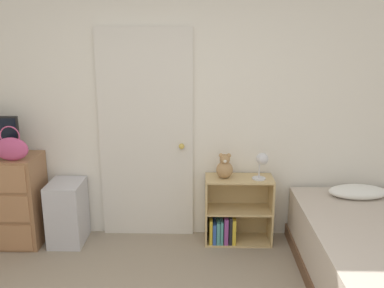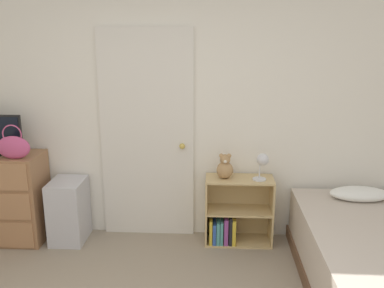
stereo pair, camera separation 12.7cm
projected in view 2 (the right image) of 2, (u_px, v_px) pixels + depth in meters
The scene contains 9 objects.
wall_back at pixel (164, 111), 4.19m from camera, with size 10.00×0.06×2.55m.
door_closed at pixel (147, 136), 4.21m from camera, with size 0.92×0.09×2.08m.
dresser at pixel (0, 197), 4.23m from camera, with size 0.87×0.45×0.89m.
handbag at pixel (13, 147), 3.94m from camera, with size 0.32×0.10×0.33m.
storage_bin at pixel (69, 211), 4.24m from camera, with size 0.32×0.41×0.62m.
bookshelf at pixel (233, 216), 4.22m from camera, with size 0.65×0.31×0.67m.
teddy_bear at pixel (225, 168), 4.09m from camera, with size 0.16×0.16×0.25m.
desk_lamp at pixel (262, 162), 4.01m from camera, with size 0.14×0.14×0.27m.
bed at pixel (384, 264), 3.36m from camera, with size 1.20×1.98×0.64m.
Camera 2 is at (0.51, -1.84, 2.05)m, focal length 40.00 mm.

